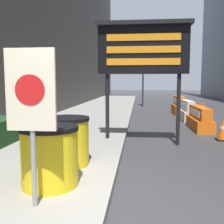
% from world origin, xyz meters
% --- Properties ---
extents(ground_plane, '(120.00, 120.00, 0.00)m').
position_xyz_m(ground_plane, '(0.00, 0.00, 0.00)').
color(ground_plane, '#38383A').
extents(barrel_drum_foreground, '(0.83, 0.83, 0.87)m').
position_xyz_m(barrel_drum_foreground, '(-0.89, 0.50, 0.57)').
color(barrel_drum_foreground, yellow).
rests_on(barrel_drum_foreground, sidewalk_left).
extents(barrel_drum_middle, '(0.83, 0.83, 0.87)m').
position_xyz_m(barrel_drum_middle, '(-0.93, 1.48, 0.57)').
color(barrel_drum_middle, yellow).
rests_on(barrel_drum_middle, sidewalk_left).
extents(warning_sign, '(0.58, 0.08, 1.86)m').
position_xyz_m(warning_sign, '(-0.86, -0.16, 1.40)').
color(warning_sign, gray).
rests_on(warning_sign, sidewalk_left).
extents(message_board, '(2.43, 0.36, 3.16)m').
position_xyz_m(message_board, '(0.46, 3.84, 2.45)').
color(message_board, black).
rests_on(message_board, ground_plane).
extents(jersey_barrier_orange_far, '(0.57, 2.02, 0.80)m').
position_xyz_m(jersey_barrier_orange_far, '(2.48, 6.29, 0.35)').
color(jersey_barrier_orange_far, orange).
rests_on(jersey_barrier_orange_far, ground_plane).
extents(jersey_barrier_white, '(0.53, 1.87, 0.86)m').
position_xyz_m(jersey_barrier_white, '(2.48, 8.69, 0.38)').
color(jersey_barrier_white, silver).
rests_on(jersey_barrier_white, ground_plane).
extents(jersey_barrier_orange_near, '(0.60, 1.95, 0.93)m').
position_xyz_m(jersey_barrier_orange_near, '(2.48, 11.02, 0.41)').
color(jersey_barrier_orange_near, orange).
rests_on(jersey_barrier_orange_near, ground_plane).
extents(traffic_cone_near, '(0.35, 0.35, 0.62)m').
position_xyz_m(traffic_cone_near, '(2.74, 4.52, 0.30)').
color(traffic_cone_near, black).
rests_on(traffic_cone_near, ground_plane).
extents(traffic_cone_mid, '(0.41, 0.41, 0.73)m').
position_xyz_m(traffic_cone_mid, '(3.54, 10.24, 0.36)').
color(traffic_cone_mid, black).
rests_on(traffic_cone_mid, ground_plane).
extents(traffic_cone_far, '(0.36, 0.36, 0.65)m').
position_xyz_m(traffic_cone_far, '(2.93, 13.53, 0.32)').
color(traffic_cone_far, black).
rests_on(traffic_cone_far, ground_plane).
extents(traffic_light_near_curb, '(0.28, 0.44, 3.88)m').
position_xyz_m(traffic_light_near_curb, '(0.63, 15.23, 2.82)').
color(traffic_light_near_curb, '#2D2D30').
rests_on(traffic_light_near_curb, ground_plane).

